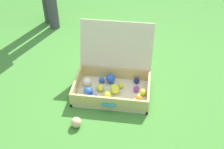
# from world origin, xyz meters

# --- Properties ---
(ground_plane) EXTENTS (16.00, 16.00, 0.00)m
(ground_plane) POSITION_xyz_m (0.00, 0.00, 0.00)
(ground_plane) COLOR #3D7A2D
(open_suitcase) EXTENTS (0.64, 0.57, 0.54)m
(open_suitcase) POSITION_xyz_m (-0.08, 0.04, 0.12)
(open_suitcase) COLOR beige
(open_suitcase) RESTS_ON ground
(stray_ball_on_grass) EXTENTS (0.08, 0.08, 0.08)m
(stray_ball_on_grass) POSITION_xyz_m (-0.29, -0.43, 0.04)
(stray_ball_on_grass) COLOR #D1B784
(stray_ball_on_grass) RESTS_ON ground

